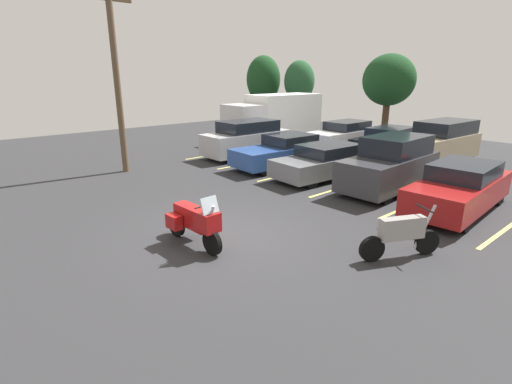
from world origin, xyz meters
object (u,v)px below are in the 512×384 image
car_red (460,188)px  utility_pole (117,79)px  box_truck (275,117)px  car_silver (247,139)px  car_far_white (343,135)px  motorcycle_second (402,235)px  car_blue (284,151)px  car_grey (326,161)px  car_charcoal (391,165)px  car_far_black (388,141)px  motorcycle_touring (195,221)px  car_far_tan (441,142)px

car_red → utility_pole: utility_pole is taller
box_truck → utility_pole: size_ratio=0.88×
car_silver → box_truck: size_ratio=0.71×
car_far_white → utility_pole: (-2.74, -11.96, 3.17)m
motorcycle_second → box_truck: 16.61m
car_far_white → box_truck: (-4.29, -1.42, 0.79)m
motorcycle_second → car_blue: bearing=151.7°
car_silver → box_truck: 5.13m
car_silver → car_grey: bearing=-3.2°
car_charcoal → car_far_black: (-3.65, 5.98, -0.25)m
motorcycle_second → car_silver: 12.25m
car_blue → car_charcoal: car_charcoal is taller
car_blue → car_far_black: bearing=76.3°
car_blue → car_far_white: 6.17m
motorcycle_touring → car_far_black: (-3.12, 14.06, 0.04)m
motorcycle_second → utility_pole: 12.81m
utility_pole → car_grey: bearing=42.2°
box_truck → car_charcoal: bearing=-22.0°
car_silver → car_red: 10.81m
car_blue → car_far_white: (-1.21, 6.05, 0.04)m
car_far_black → utility_pole: (-5.48, -12.21, 3.22)m
car_red → car_blue: bearing=179.0°
car_far_tan → utility_pole: utility_pole is taller
utility_pole → box_truck: bearing=98.4°
motorcycle_touring → car_red: car_red is taller
motorcycle_touring → car_far_white: bearing=113.0°
car_far_tan → car_silver: bearing=-139.8°
motorcycle_second → car_far_black: 12.76m
car_blue → box_truck: (-5.50, 4.63, 0.83)m
car_far_black → utility_pole: size_ratio=0.65×
motorcycle_touring → car_far_tan: car_far_tan is taller
car_far_white → utility_pole: utility_pole is taller
car_grey → utility_pole: 9.27m
car_silver → car_far_black: (4.49, 6.07, -0.22)m
motorcycle_touring → car_grey: bearing=105.7°
car_red → car_far_white: 10.97m
car_blue → car_red: car_red is taller
car_charcoal → utility_pole: (-9.13, -6.23, 2.97)m
motorcycle_second → car_blue: size_ratio=0.38×
box_truck → utility_pole: utility_pole is taller
car_blue → utility_pole: (-3.95, -5.92, 3.20)m
car_far_black → car_far_tan: bearing=1.2°
car_far_tan → car_red: bearing=-61.4°
car_charcoal → car_red: size_ratio=0.93×
motorcycle_second → box_truck: bearing=146.6°
car_far_white → box_truck: box_truck is taller
car_grey → car_charcoal: 2.73m
motorcycle_second → car_silver: bearing=157.3°
car_silver → car_charcoal: 8.14m
car_blue → car_far_tan: 7.68m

